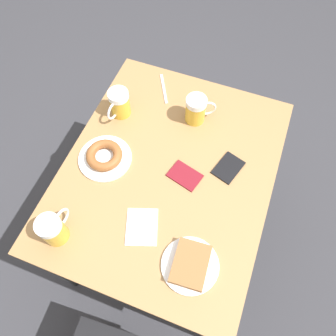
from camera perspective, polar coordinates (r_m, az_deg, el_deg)
ground_plane at (r=2.02m, az=-0.00°, el=-10.54°), size 8.00×8.00×0.00m
table at (r=1.38m, az=-0.00°, el=-1.65°), size 0.83×1.03×0.76m
plate_with_cake at (r=1.18m, az=3.90°, el=-16.44°), size 0.20×0.20×0.04m
plate_with_donut at (r=1.36m, az=-10.99°, el=2.01°), size 0.22×0.22×0.05m
beer_mug_left at (r=1.42m, az=4.96°, el=10.13°), size 0.13×0.09×0.13m
beer_mug_center at (r=1.45m, az=-8.49°, el=11.06°), size 0.09×0.13×0.13m
beer_mug_right at (r=1.23m, az=-19.38°, el=-10.02°), size 0.09×0.13×0.13m
napkin_folded at (r=1.23m, az=-4.58°, el=-10.16°), size 0.16×0.17×0.00m
fork at (r=1.57m, az=-0.73°, el=13.66°), size 0.10×0.16×0.00m
passport_near_edge at (r=1.31m, az=2.98°, el=-1.25°), size 0.14×0.12×0.01m
passport_far_edge at (r=1.35m, az=10.45°, el=0.05°), size 0.12×0.15×0.01m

